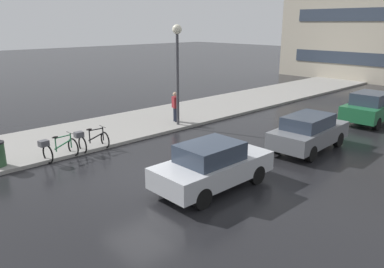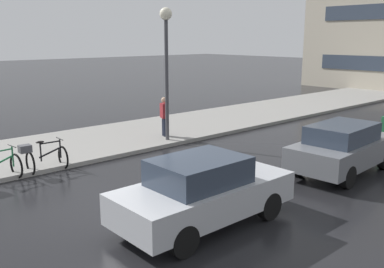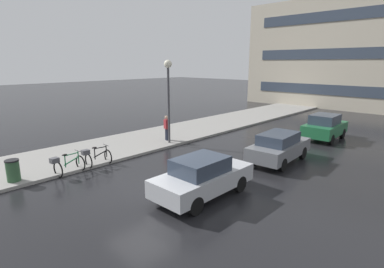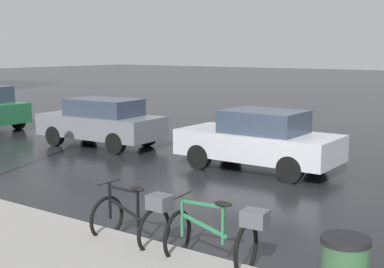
% 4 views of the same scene
% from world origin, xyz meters
% --- Properties ---
extents(ground_plane, '(140.00, 140.00, 0.00)m').
position_xyz_m(ground_plane, '(0.00, 0.00, 0.00)').
color(ground_plane, black).
extents(sidewalk_kerb, '(4.80, 60.00, 0.14)m').
position_xyz_m(sidewalk_kerb, '(-6.00, 10.00, 0.07)').
color(sidewalk_kerb, gray).
rests_on(sidewalk_kerb, ground).
extents(bicycle_nearest, '(0.87, 1.46, 1.01)m').
position_xyz_m(bicycle_nearest, '(-3.66, -1.44, 0.51)').
color(bicycle_nearest, black).
rests_on(bicycle_nearest, ground).
extents(bicycle_second, '(0.77, 1.36, 1.00)m').
position_xyz_m(bicycle_second, '(-3.75, 0.04, 0.50)').
color(bicycle_second, black).
rests_on(bicycle_second, ground).
extents(car_silver, '(1.79, 4.12, 1.55)m').
position_xyz_m(car_silver, '(2.21, 1.13, 0.78)').
color(car_silver, '#B2B5BA').
rests_on(car_silver, ground).
extents(car_grey, '(1.95, 4.16, 1.52)m').
position_xyz_m(car_grey, '(2.29, 6.85, 0.79)').
color(car_grey, slate).
rests_on(car_grey, ground).
extents(car_green, '(1.93, 3.78, 1.67)m').
position_xyz_m(car_green, '(2.20, 13.23, 0.84)').
color(car_green, '#1E6038').
rests_on(car_green, ground).
extents(pedestrian, '(0.46, 0.36, 1.72)m').
position_xyz_m(pedestrian, '(-4.73, 5.50, 0.97)').
color(pedestrian, '#1E2333').
rests_on(pedestrian, ground).
extents(streetlamp, '(0.46, 0.46, 5.10)m').
position_xyz_m(streetlamp, '(-4.16, 5.20, 3.65)').
color(streetlamp, '#424247').
rests_on(streetlamp, ground).
extents(trash_bin, '(0.54, 0.54, 1.06)m').
position_xyz_m(trash_bin, '(-4.23, -3.42, 0.53)').
color(trash_bin, '#2D5133').
rests_on(trash_bin, ground).
extents(building_facade_main, '(21.56, 9.00, 11.74)m').
position_xyz_m(building_facade_main, '(-1.97, 31.25, 5.87)').
color(building_facade_main, '#B2A893').
rests_on(building_facade_main, ground).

